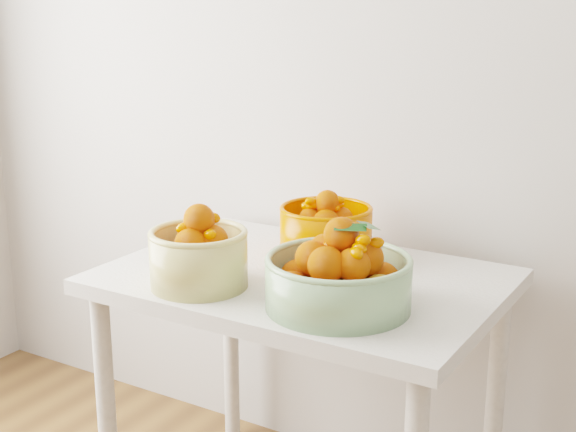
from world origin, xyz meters
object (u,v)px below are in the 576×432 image
object	(u,v)px
bowl_cream	(199,256)
table	(303,309)
bowl_orange	(326,229)
bowl_green	(339,277)

from	to	relation	value
bowl_cream	table	bearing A→B (deg)	50.25
table	bowl_orange	world-z (taller)	bowl_orange
table	bowl_green	size ratio (longest dim) A/B	2.58
table	bowl_orange	distance (m)	0.25
table	bowl_cream	bearing A→B (deg)	-129.75
table	bowl_green	distance (m)	0.30
table	bowl_green	xyz separation A→B (m)	(0.19, -0.16, 0.17)
bowl_green	bowl_orange	bearing A→B (deg)	122.93
table	bowl_cream	world-z (taller)	bowl_cream
bowl_green	bowl_orange	size ratio (longest dim) A/B	1.14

